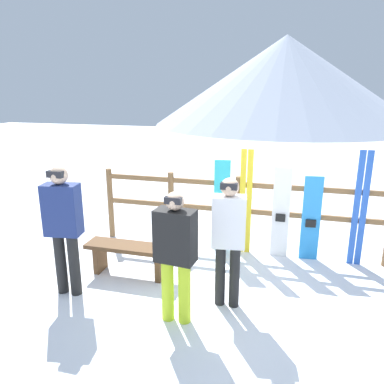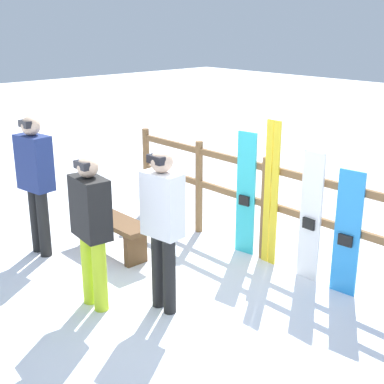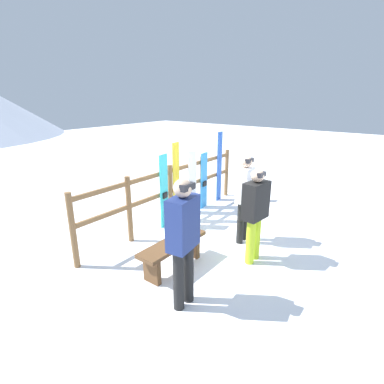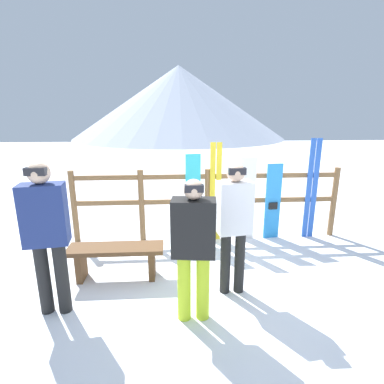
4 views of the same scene
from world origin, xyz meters
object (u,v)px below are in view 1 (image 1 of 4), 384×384
ski_pair_yellow (246,202)px  bench (129,253)px  snowboard_cyan (222,206)px  person_white (228,233)px  snowboard_white (281,213)px  ski_pair_blue (360,209)px  person_black (175,250)px  snowboard_blue (311,219)px  person_navy (63,222)px

ski_pair_yellow → bench: bearing=-141.3°
snowboard_cyan → person_white: bearing=-76.7°
person_white → snowboard_white: bearing=70.7°
snowboard_cyan → ski_pair_blue: ski_pair_blue is taller
ski_pair_yellow → person_black: bearing=-104.0°
snowboard_white → snowboard_blue: 0.46m
person_navy → ski_pair_blue: 4.21m
ski_pair_blue → snowboard_white: bearing=-179.8°
person_navy → snowboard_blue: size_ratio=1.27×
person_navy → snowboard_blue: 3.62m
person_black → snowboard_white: person_black is taller
person_navy → ski_pair_yellow: bearing=42.2°
bench → person_black: bearing=-42.1°
ski_pair_blue → person_white: bearing=-136.5°
person_white → person_black: (-0.52, -0.47, -0.06)m
person_white → snowboard_blue: 1.93m
person_white → person_black: 0.70m
person_black → ski_pair_yellow: size_ratio=0.91×
bench → person_navy: bearing=-130.2°
person_black → snowboard_cyan: person_black is taller
bench → person_white: (1.50, -0.41, 0.62)m
ski_pair_yellow → ski_pair_blue: 1.70m
person_black → ski_pair_yellow: bearing=76.0°
person_white → ski_pair_blue: (1.70, 1.62, -0.07)m
snowboard_white → ski_pair_blue: bearing=0.2°
person_black → snowboard_blue: 2.60m
snowboard_cyan → snowboard_blue: bearing=-0.0°
snowboard_blue → snowboard_cyan: bearing=180.0°
bench → ski_pair_yellow: bearing=38.7°
person_white → snowboard_blue: size_ratio=1.22×
person_black → snowboard_blue: bearing=53.6°
bench → snowboard_white: bearing=30.2°
bench → snowboard_cyan: 1.69m
snowboard_cyan → ski_pair_blue: (2.08, 0.00, 0.13)m
person_black → ski_pair_yellow: 2.15m
snowboard_cyan → snowboard_white: (0.94, -0.00, -0.03)m
person_black → snowboard_cyan: bearing=86.3°
person_black → ski_pair_blue: bearing=43.3°
ski_pair_yellow → snowboard_blue: 1.04m
snowboard_white → ski_pair_blue: (1.14, 0.00, 0.16)m
person_white → person_navy: bearing=-172.9°
person_navy → bench: bearing=49.8°
snowboard_cyan → snowboard_blue: snowboard_cyan is taller
snowboard_white → person_black: bearing=-117.4°
ski_pair_yellow → person_white: bearing=-90.2°
snowboard_white → ski_pair_blue: 1.15m
person_black → snowboard_white: 2.35m
snowboard_cyan → ski_pair_blue: bearing=0.1°
ski_pair_yellow → ski_pair_blue: size_ratio=0.97×
snowboard_white → snowboard_blue: bearing=-0.0°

